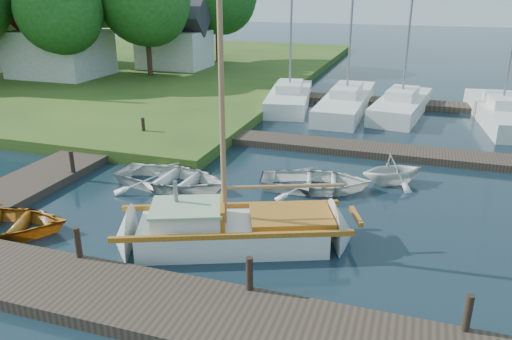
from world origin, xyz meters
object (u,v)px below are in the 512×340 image
(sailboat, at_px, (238,233))
(tender_c, at_px, (316,179))
(tender_d, at_px, (393,167))
(marina_boat_1, at_px, (346,101))
(marina_boat_2, at_px, (401,104))
(tree_2, at_px, (59,8))
(mooring_post_1, at_px, (78,242))
(marina_boat_0, at_px, (289,96))
(mooring_post_4, at_px, (72,162))
(mooring_post_3, at_px, (468,313))
(house_c, at_px, (174,41))
(house_a, at_px, (59,41))
(mooring_post_5, at_px, (143,127))
(tender_a, at_px, (171,175))
(mooring_post_2, at_px, (249,273))
(marina_boat_3, at_px, (501,111))

(sailboat, xyz_separation_m, tender_c, (1.20, 4.52, 0.05))
(tender_d, relative_size, marina_boat_1, 0.22)
(marina_boat_2, xyz_separation_m, tree_2, (-21.78, 0.12, 4.67))
(mooring_post_1, height_order, marina_boat_0, marina_boat_0)
(tender_c, xyz_separation_m, marina_boat_2, (2.22, 12.03, 0.18))
(marina_boat_1, bearing_deg, mooring_post_4, 151.17)
(mooring_post_3, height_order, house_c, house_c)
(tender_c, relative_size, house_a, 0.61)
(tree_2, bearing_deg, marina_boat_2, -0.33)
(mooring_post_3, bearing_deg, marina_boat_0, 114.31)
(tender_d, relative_size, tree_2, 0.29)
(mooring_post_5, bearing_deg, marina_boat_0, 63.32)
(tender_a, bearing_deg, mooring_post_2, -135.82)
(mooring_post_2, distance_m, marina_boat_3, 20.16)
(tender_c, relative_size, house_c, 0.72)
(sailboat, xyz_separation_m, marina_boat_1, (0.42, 16.47, 0.22))
(marina_boat_1, bearing_deg, house_a, 84.59)
(tender_a, height_order, house_c, house_c)
(mooring_post_4, relative_size, tender_d, 0.35)
(marina_boat_0, bearing_deg, tree_2, 80.14)
(tender_c, height_order, tender_d, tender_d)
(tender_a, bearing_deg, mooring_post_1, -173.75)
(mooring_post_3, bearing_deg, tender_a, 149.33)
(tree_2, bearing_deg, house_c, 63.30)
(tender_a, bearing_deg, marina_boat_0, -0.13)
(marina_boat_0, bearing_deg, sailboat, -179.31)
(tender_a, distance_m, marina_boat_0, 13.40)
(mooring_post_1, relative_size, tender_c, 0.21)
(marina_boat_0, bearing_deg, marina_boat_1, -100.00)
(marina_boat_1, distance_m, house_a, 21.03)
(mooring_post_4, height_order, house_c, house_c)
(tender_a, bearing_deg, house_a, 50.31)
(mooring_post_5, height_order, marina_boat_3, marina_boat_3)
(mooring_post_2, relative_size, mooring_post_5, 1.00)
(tender_c, height_order, marina_boat_3, marina_boat_3)
(mooring_post_2, height_order, marina_boat_0, marina_boat_0)
(mooring_post_2, height_order, tender_d, tender_d)
(marina_boat_3, bearing_deg, tender_d, 149.71)
(mooring_post_1, relative_size, mooring_post_2, 1.00)
(mooring_post_3, xyz_separation_m, tender_c, (-4.44, 6.89, -0.30))
(mooring_post_5, xyz_separation_m, tender_d, (11.05, -1.71, -0.09))
(mooring_post_4, xyz_separation_m, marina_boat_3, (15.75, 13.81, -0.13))
(tender_a, relative_size, house_a, 0.66)
(mooring_post_4, relative_size, house_c, 0.15)
(tender_d, height_order, marina_boat_3, marina_boat_3)
(tree_2, bearing_deg, tender_a, -42.64)
(tender_c, distance_m, house_c, 25.52)
(tender_c, height_order, marina_boat_0, marina_boat_0)
(tender_c, bearing_deg, marina_boat_0, 7.20)
(marina_boat_2, distance_m, marina_boat_3, 4.97)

